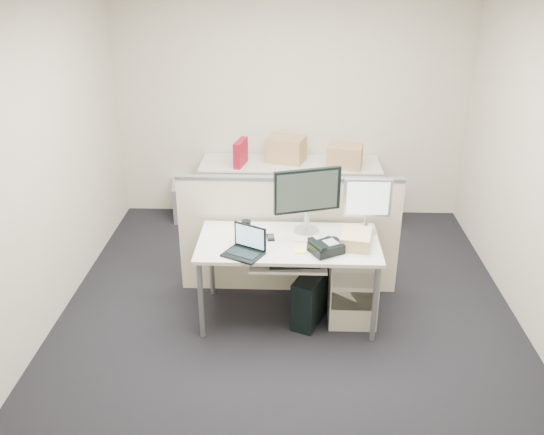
{
  "coord_description": "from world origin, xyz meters",
  "views": [
    {
      "loc": [
        0.02,
        -4.23,
        2.91
      ],
      "look_at": [
        -0.14,
        0.15,
        0.88
      ],
      "focal_mm": 38.0,
      "sensor_mm": 36.0,
      "label": 1
    }
  ],
  "objects_px": {
    "laptop": "(243,243)",
    "desk_phone": "(326,248)",
    "monitor_main": "(307,201)",
    "desk": "(288,248)"
  },
  "relations": [
    {
      "from": "monitor_main",
      "to": "desk_phone",
      "type": "height_order",
      "value": "monitor_main"
    },
    {
      "from": "desk",
      "to": "desk_phone",
      "type": "bearing_deg",
      "value": -30.96
    },
    {
      "from": "desk_phone",
      "to": "monitor_main",
      "type": "bearing_deg",
      "value": 82.39
    },
    {
      "from": "laptop",
      "to": "desk_phone",
      "type": "bearing_deg",
      "value": 34.61
    },
    {
      "from": "laptop",
      "to": "desk_phone",
      "type": "xyz_separation_m",
      "value": [
        0.66,
        0.07,
        -0.07
      ]
    },
    {
      "from": "laptop",
      "to": "desk_phone",
      "type": "distance_m",
      "value": 0.66
    },
    {
      "from": "monitor_main",
      "to": "laptop",
      "type": "distance_m",
      "value": 0.69
    },
    {
      "from": "laptop",
      "to": "monitor_main",
      "type": "bearing_deg",
      "value": 68.78
    },
    {
      "from": "desk_phone",
      "to": "laptop",
      "type": "bearing_deg",
      "value": 156.19
    },
    {
      "from": "desk",
      "to": "desk_phone",
      "type": "xyz_separation_m",
      "value": [
        0.3,
        -0.18,
        0.1
      ]
    }
  ]
}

